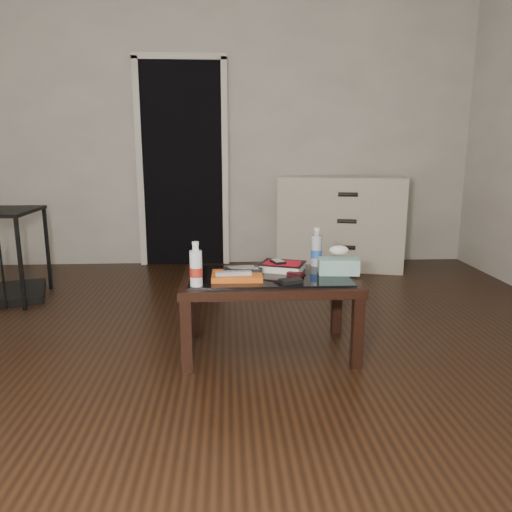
# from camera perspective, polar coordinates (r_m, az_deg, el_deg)

# --- Properties ---
(ground) EXTENTS (5.00, 5.00, 0.00)m
(ground) POSITION_cam_1_polar(r_m,az_deg,el_deg) (2.86, -3.86, -12.14)
(ground) COLOR black
(ground) RESTS_ON ground
(room_shell) EXTENTS (5.00, 5.00, 5.00)m
(room_shell) POSITION_cam_1_polar(r_m,az_deg,el_deg) (2.63, -4.41, 21.86)
(room_shell) COLOR beige
(room_shell) RESTS_ON ground
(doorway) EXTENTS (0.90, 0.08, 2.07)m
(doorway) POSITION_cam_1_polar(r_m,az_deg,el_deg) (5.09, -8.37, 10.48)
(doorway) COLOR black
(doorway) RESTS_ON ground
(coffee_table) EXTENTS (1.00, 0.60, 0.46)m
(coffee_table) POSITION_cam_1_polar(r_m,az_deg,el_deg) (2.89, 1.50, -3.41)
(coffee_table) COLOR black
(coffee_table) RESTS_ON ground
(dresser) EXTENTS (1.28, 0.76, 0.90)m
(dresser) POSITION_cam_1_polar(r_m,az_deg,el_deg) (5.01, 9.63, 3.81)
(dresser) COLOR beige
(dresser) RESTS_ON ground
(magazines) EXTENTS (0.28, 0.21, 0.03)m
(magazines) POSITION_cam_1_polar(r_m,az_deg,el_deg) (2.79, -2.18, -2.29)
(magazines) COLOR #C95212
(magazines) RESTS_ON coffee_table
(remote_silver) EXTENTS (0.20, 0.07, 0.02)m
(remote_silver) POSITION_cam_1_polar(r_m,az_deg,el_deg) (2.75, -2.59, -1.95)
(remote_silver) COLOR #9F9EA3
(remote_silver) RESTS_ON magazines
(remote_black_front) EXTENTS (0.20, 0.07, 0.02)m
(remote_black_front) POSITION_cam_1_polar(r_m,az_deg,el_deg) (2.83, -1.28, -1.54)
(remote_black_front) COLOR black
(remote_black_front) RESTS_ON magazines
(remote_black_back) EXTENTS (0.21, 0.08, 0.02)m
(remote_black_back) POSITION_cam_1_polar(r_m,az_deg,el_deg) (2.86, -1.71, -1.39)
(remote_black_back) COLOR black
(remote_black_back) RESTS_ON magazines
(textbook) EXTENTS (0.30, 0.28, 0.05)m
(textbook) POSITION_cam_1_polar(r_m,az_deg,el_deg) (2.98, 3.06, -1.20)
(textbook) COLOR black
(textbook) RESTS_ON coffee_table
(dvd_mailers) EXTENTS (0.23, 0.20, 0.01)m
(dvd_mailers) POSITION_cam_1_polar(r_m,az_deg,el_deg) (2.97, 2.88, -0.74)
(dvd_mailers) COLOR #B50C1C
(dvd_mailers) RESTS_ON textbook
(ipod) EXTENTS (0.09, 0.12, 0.02)m
(ipod) POSITION_cam_1_polar(r_m,az_deg,el_deg) (2.95, 2.52, -0.62)
(ipod) COLOR black
(ipod) RESTS_ON dvd_mailers
(flip_phone) EXTENTS (0.10, 0.09, 0.02)m
(flip_phone) POSITION_cam_1_polar(r_m,az_deg,el_deg) (2.85, 4.52, -2.10)
(flip_phone) COLOR black
(flip_phone) RESTS_ON coffee_table
(wallet) EXTENTS (0.14, 0.11, 0.02)m
(wallet) POSITION_cam_1_polar(r_m,az_deg,el_deg) (2.71, 4.00, -2.87)
(wallet) COLOR black
(wallet) RESTS_ON coffee_table
(water_bottle_left) EXTENTS (0.07, 0.07, 0.24)m
(water_bottle_left) POSITION_cam_1_polar(r_m,az_deg,el_deg) (2.64, -6.88, -0.90)
(water_bottle_left) COLOR white
(water_bottle_left) RESTS_ON coffee_table
(water_bottle_right) EXTENTS (0.08, 0.08, 0.24)m
(water_bottle_right) POSITION_cam_1_polar(r_m,az_deg,el_deg) (3.10, 6.91, 1.06)
(water_bottle_right) COLOR #B5BCC0
(water_bottle_right) RESTS_ON coffee_table
(tissue_box) EXTENTS (0.24, 0.14, 0.09)m
(tissue_box) POSITION_cam_1_polar(r_m,az_deg,el_deg) (2.93, 9.40, -1.15)
(tissue_box) COLOR teal
(tissue_box) RESTS_ON coffee_table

